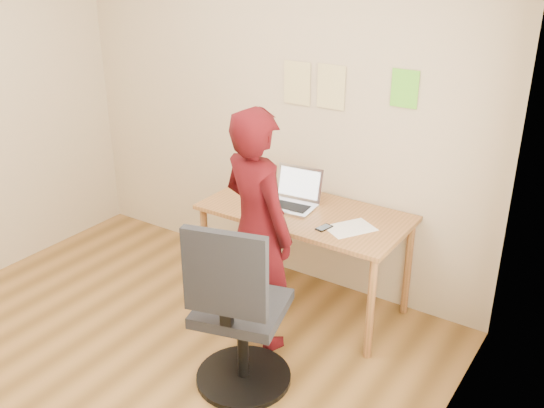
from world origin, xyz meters
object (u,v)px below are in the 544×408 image
Objects in this scene: desk at (305,222)px; phone at (324,228)px; person at (257,230)px; office_chair at (238,320)px; laptop at (293,198)px.

desk is 0.31m from phone.
phone is 0.44m from person.
phone is at bearing 67.83° from office_chair.
desk is 0.19m from laptop.
office_chair is at bearing -80.85° from laptop.
desk is 1.00m from office_chair.
person is (-0.20, 0.48, 0.31)m from office_chair.
phone is (0.24, -0.17, 0.09)m from desk.
office_chair reaches higher than phone.
person reaches higher than laptop.
desk is 1.28× the size of office_chair.
desk is at bearing 156.64° from phone.
desk is at bearing 82.94° from office_chair.
person is (-0.29, -0.33, 0.04)m from phone.
person is at bearing -96.03° from desk.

